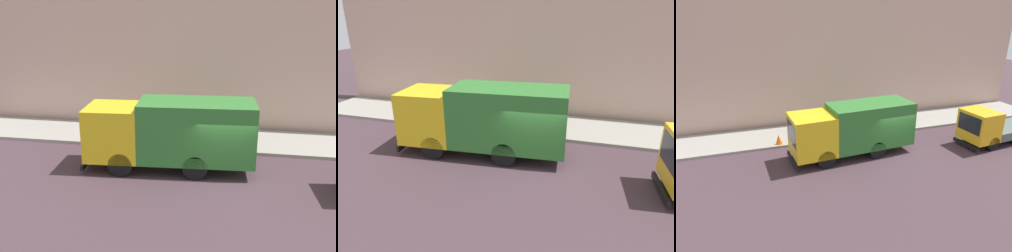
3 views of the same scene
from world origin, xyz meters
The scene contains 6 objects.
ground centered at (0.00, 0.00, 0.00)m, with size 80.00×80.00×0.00m, color #412F36.
sidewalk centered at (4.88, 0.00, 0.08)m, with size 3.76×30.00×0.15m, color gray.
building_facade centered at (7.26, 0.00, 4.71)m, with size 0.50×30.00×9.41m, color #CAA390.
large_utility_truck centered at (0.72, 2.47, 1.76)m, with size 2.89×7.63×3.15m.
pedestrian_walking centered at (4.57, 1.95, 1.04)m, with size 0.49×0.49×1.67m.
traffic_cone_orange centered at (3.35, 6.67, 0.47)m, with size 0.45×0.45×0.64m, color orange.
Camera 2 is at (-11.12, -2.00, 6.16)m, focal length 32.06 mm.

